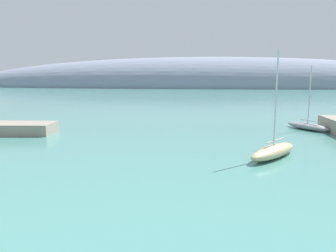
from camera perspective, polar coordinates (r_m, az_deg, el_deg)
name	(u,v)px	position (r m, az deg, el deg)	size (l,w,h in m)	color
distant_ridge	(198,87)	(209.08, 5.50, 6.91)	(331.28, 58.48, 38.97)	gray
sailboat_sand_mid_mooring	(273,151)	(28.39, 18.38, -4.25)	(5.49, 6.69, 8.92)	#C6B284
sailboat_grey_outer_mooring	(308,126)	(45.08, 23.77, 0.03)	(5.02, 6.45, 8.20)	gray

